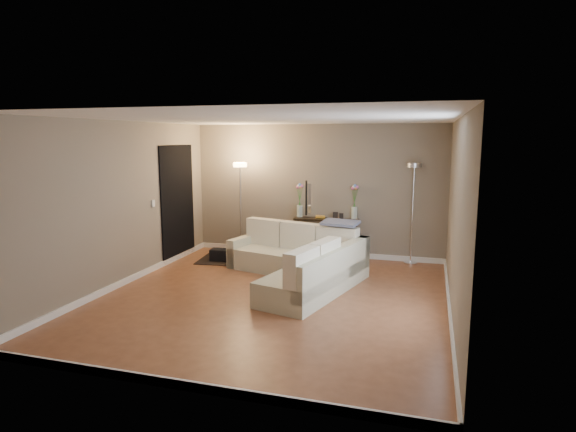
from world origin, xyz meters
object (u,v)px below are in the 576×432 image
(console_table, at_px, (322,235))
(floor_lamp_unlit, at_px, (413,193))
(floor_lamp_lit, at_px, (240,191))
(sectional_sofa, at_px, (301,262))

(console_table, xyz_separation_m, floor_lamp_unlit, (1.70, -0.05, 0.89))
(floor_lamp_lit, relative_size, floor_lamp_unlit, 0.99)
(sectional_sofa, height_order, floor_lamp_unlit, floor_lamp_unlit)
(sectional_sofa, xyz_separation_m, floor_lamp_unlit, (1.69, 1.60, 1.02))
(console_table, height_order, floor_lamp_lit, floor_lamp_lit)
(sectional_sofa, distance_m, floor_lamp_unlit, 2.54)
(floor_lamp_lit, xyz_separation_m, floor_lamp_unlit, (3.27, 0.34, 0.02))
(console_table, distance_m, floor_lamp_lit, 1.84)
(console_table, bearing_deg, floor_lamp_unlit, -1.69)
(console_table, xyz_separation_m, floor_lamp_lit, (-1.57, -0.39, 0.87))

